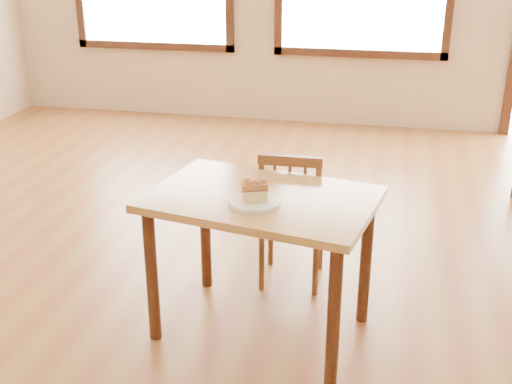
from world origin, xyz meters
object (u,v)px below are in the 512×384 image
plate (255,202)px  cake_slice (254,190)px  cafe_chair_main (292,216)px  cafe_table_main (261,217)px

plate → cake_slice: bearing=-169.8°
plate → cafe_chair_main: bearing=82.4°
cafe_table_main → cafe_chair_main: (0.07, 0.51, -0.21)m
cake_slice → cafe_chair_main: bearing=60.3°
cafe_chair_main → cake_slice: (-0.08, -0.62, 0.40)m
cake_slice → cafe_table_main: bearing=62.2°
plate → cake_slice: 0.06m
cafe_chair_main → plate: cafe_chair_main is taller
cafe_chair_main → cake_slice: 0.74m
cafe_table_main → cafe_chair_main: bearing=92.8°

